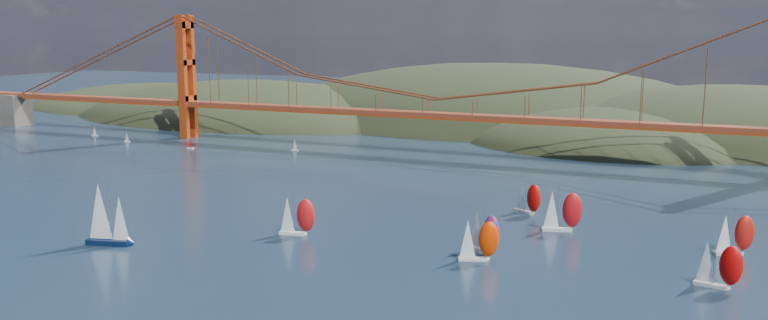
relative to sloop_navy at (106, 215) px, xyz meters
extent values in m
plane|color=black|center=(26.72, -32.62, -6.99)|extent=(1200.00, 1200.00, 0.00)
ellipsoid|color=black|center=(-113.28, 227.38, -18.19)|extent=(240.00, 140.00, 64.00)
ellipsoid|color=black|center=(16.72, 267.38, -23.79)|extent=(300.00, 180.00, 96.00)
ellipsoid|color=black|center=(136.72, 237.38, -20.29)|extent=(220.00, 140.00, 76.00)
ellipsoid|color=black|center=(86.72, 207.38, -15.39)|extent=(140.00, 110.00, 48.00)
ellipsoid|color=black|center=(-203.28, 257.38, -14.69)|extent=(200.00, 140.00, 44.00)
cube|color=maroon|center=(26.72, 147.38, 9.01)|extent=(440.00, 7.00, 1.60)
cube|color=maroon|center=(26.72, 147.38, 7.81)|extent=(440.00, 7.00, 0.80)
cube|color=maroon|center=(-93.28, 147.38, 20.51)|extent=(4.00, 8.50, 55.00)
cube|color=#4C443D|center=(-211.28, 147.38, 1.01)|extent=(28.00, 12.00, 16.00)
cube|color=black|center=(0.38, 0.10, -6.38)|extent=(10.51, 5.37, 1.21)
cylinder|color=#99999E|center=(0.87, 0.23, 1.53)|extent=(0.15, 0.15, 14.62)
cone|color=white|center=(-1.38, -0.37, 0.80)|extent=(6.95, 6.95, 12.86)
cone|color=white|center=(3.31, 0.89, -0.66)|extent=(4.96, 4.96, 10.23)
cube|color=white|center=(34.49, 24.32, -6.61)|extent=(6.51, 2.95, 0.75)
cylinder|color=#99999E|center=(34.80, 24.39, -1.52)|extent=(0.09, 0.09, 9.44)
cone|color=white|center=(33.38, 24.10, -1.99)|extent=(4.14, 4.14, 8.30)
ellipsoid|color=red|center=(37.89, 25.00, -1.99)|extent=(4.86, 3.57, 7.93)
cube|color=white|center=(80.09, 22.32, -6.62)|extent=(6.27, 3.68, 0.73)
cylinder|color=#99999E|center=(80.38, 22.42, -1.72)|extent=(0.09, 0.09, 9.09)
cone|color=white|center=(79.07, 21.94, -2.17)|extent=(4.35, 4.35, 8.00)
ellipsoid|color=#F23200|center=(83.22, 23.47, -2.17)|extent=(4.90, 3.96, 7.64)
cube|color=silver|center=(126.68, 24.98, -6.62)|extent=(6.27, 2.93, 0.73)
cylinder|color=#99999E|center=(126.97, 24.92, -1.72)|extent=(0.09, 0.09, 9.08)
cone|color=white|center=(125.61, 25.21, -2.18)|extent=(4.03, 4.03, 7.99)
ellipsoid|color=#CB0604|center=(129.93, 24.28, -2.18)|extent=(4.70, 3.50, 7.63)
cube|color=silver|center=(91.67, 53.41, -6.58)|extent=(6.99, 3.80, 0.81)
cylinder|color=#99999E|center=(91.99, 53.51, -1.13)|extent=(0.10, 0.10, 10.11)
cone|color=white|center=(90.51, 53.05, -1.63)|extent=(4.72, 4.72, 8.89)
ellipsoid|color=#B90E13|center=(95.21, 54.51, -1.63)|extent=(5.38, 4.23, 8.49)
cube|color=silver|center=(129.94, 49.00, -6.62)|extent=(6.23, 4.36, 0.74)
cylinder|color=#99999E|center=(130.21, 49.14, -1.65)|extent=(0.09, 0.09, 9.20)
cone|color=white|center=(128.96, 48.48, -2.11)|extent=(4.64, 4.64, 8.10)
ellipsoid|color=#BA150D|center=(132.93, 50.56, -2.11)|extent=(5.06, 4.38, 7.73)
cube|color=silver|center=(80.17, 68.40, -6.64)|extent=(5.91, 4.23, 0.70)
cylinder|color=#99999E|center=(80.43, 68.26, -1.91)|extent=(0.09, 0.09, 8.76)
cone|color=white|center=(79.25, 68.91, -2.35)|extent=(4.43, 4.43, 7.71)
ellipsoid|color=#B50802|center=(83.00, 66.87, -2.35)|extent=(4.82, 4.21, 7.36)
cube|color=silver|center=(79.45, 29.61, -6.62)|extent=(6.26, 4.32, 0.74)
cylinder|color=#99999E|center=(79.73, 29.48, -1.64)|extent=(0.09, 0.09, 9.22)
cone|color=white|center=(78.46, 30.11, -2.10)|extent=(4.63, 4.63, 8.12)
ellipsoid|color=red|center=(82.47, 28.08, -2.10)|extent=(5.06, 4.36, 7.75)
cube|color=silver|center=(-136.35, 133.37, -6.74)|extent=(3.00, 1.00, 0.50)
cone|color=white|center=(-136.35, 133.37, -4.39)|extent=(2.00, 2.00, 4.20)
cube|color=silver|center=(-109.12, 124.80, -6.74)|extent=(3.00, 1.00, 0.50)
cone|color=white|center=(-109.12, 124.80, -4.39)|extent=(2.00, 2.00, 4.20)
cube|color=silver|center=(-72.27, 121.42, -6.74)|extent=(3.00, 1.00, 0.50)
cone|color=red|center=(-72.27, 121.42, -4.39)|extent=(2.00, 2.00, 4.20)
cube|color=silver|center=(-29.65, 133.78, -6.74)|extent=(3.00, 1.00, 0.50)
cone|color=white|center=(-29.65, 133.78, -4.39)|extent=(2.00, 2.00, 4.20)
camera|label=1|loc=(124.98, -125.40, 41.48)|focal=35.00mm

